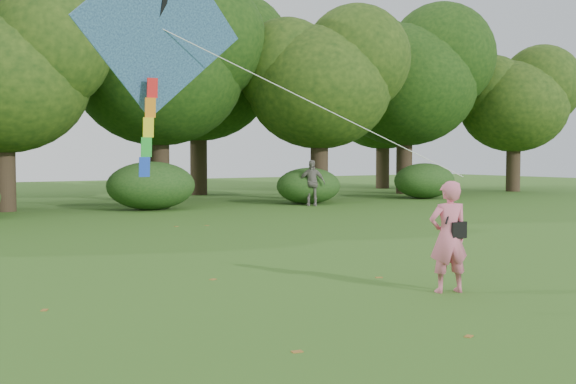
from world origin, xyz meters
TOP-DOWN VIEW (x-y plane):
  - ground at (0.00, 0.00)m, footprint 100.00×100.00m
  - man_kite_flyer at (0.76, -0.49)m, footprint 0.74×0.60m
  - bystander_right at (9.49, 16.41)m, footprint 1.19×1.04m
  - crossbody_bag at (0.88, -0.52)m, footprint 0.43×0.20m
  - flying_kite at (-3.64, 0.37)m, footprint 5.87×1.32m
  - tree_line at (1.67, 22.88)m, footprint 54.70×15.30m
  - shrub_band at (-0.72, 17.60)m, footprint 39.15×3.22m
  - fallen_leaves at (-1.40, 3.75)m, footprint 9.47×14.38m

SIDE VIEW (x-z plane):
  - ground at x=0.00m, z-range 0.00..0.00m
  - fallen_leaves at x=-1.40m, z-range 0.00..0.01m
  - shrub_band at x=-0.72m, z-range -0.08..1.79m
  - man_kite_flyer at x=0.76m, z-range 0.00..1.75m
  - bystander_right at x=9.49m, z-range 0.00..1.92m
  - crossbody_bag at x=0.88m, z-range 0.64..1.34m
  - flying_kite at x=-3.64m, z-range 2.17..5.38m
  - tree_line at x=1.67m, z-range 0.86..10.35m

